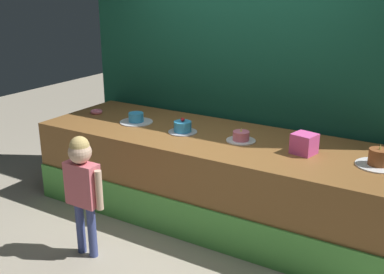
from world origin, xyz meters
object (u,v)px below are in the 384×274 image
donut (96,112)px  cake_center_left (183,127)px  cake_far_right (379,159)px  child_figure (82,180)px  cake_far_left (136,119)px  cake_center_right (241,137)px  pink_box (304,144)px

donut → cake_center_left: bearing=-4.2°
cake_far_right → child_figure: bearing=-149.7°
cake_far_left → cake_center_right: cake_center_right is taller
pink_box → cake_far_left: (-1.75, -0.00, -0.05)m
pink_box → donut: 2.33m
pink_box → cake_center_right: 0.58m
child_figure → cake_center_right: bearing=54.3°
donut → child_figure: bearing=-52.3°
child_figure → cake_center_left: size_ratio=3.76×
child_figure → donut: 1.51m
pink_box → cake_center_right: pink_box is taller
cake_center_left → cake_far_right: 1.75m
pink_box → cake_center_left: pink_box is taller
cake_center_left → cake_center_right: bearing=5.5°
cake_far_left → cake_center_left: (0.58, -0.04, 0.01)m
child_figure → cake_far_right: child_figure is taller
cake_center_left → cake_center_right: 0.59m
child_figure → donut: size_ratio=7.99×
child_figure → cake_far_left: child_figure is taller
child_figure → cake_center_right: size_ratio=3.90×
pink_box → cake_far_right: size_ratio=0.54×
child_figure → donut: child_figure is taller
pink_box → cake_center_right: bearing=178.3°
cake_center_left → cake_center_right: cake_center_left is taller
child_figure → cake_far_left: bearing=106.4°
cake_far_left → cake_far_right: cake_far_right is taller
child_figure → donut: bearing=127.7°
child_figure → cake_far_left: size_ratio=3.07×
cake_center_left → cake_center_right: (0.58, 0.06, -0.01)m
cake_far_left → child_figure: bearing=-73.6°
child_figure → cake_center_left: child_figure is taller
donut → cake_far_right: cake_far_right is taller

